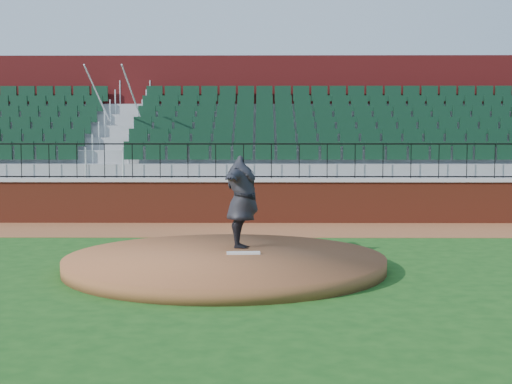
% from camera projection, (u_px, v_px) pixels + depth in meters
% --- Properties ---
extents(ground, '(90.00, 90.00, 0.00)m').
position_uv_depth(ground, '(255.00, 266.00, 13.12)').
color(ground, '#174513').
rests_on(ground, ground).
extents(warning_track, '(34.00, 3.20, 0.01)m').
position_uv_depth(warning_track, '(257.00, 229.00, 18.51)').
color(warning_track, brown).
rests_on(warning_track, ground).
extents(field_wall, '(34.00, 0.35, 1.20)m').
position_uv_depth(field_wall, '(257.00, 202.00, 20.06)').
color(field_wall, maroon).
rests_on(field_wall, ground).
extents(wall_cap, '(34.00, 0.45, 0.10)m').
position_uv_depth(wall_cap, '(257.00, 180.00, 20.01)').
color(wall_cap, '#B7B7B7').
rests_on(wall_cap, field_wall).
extents(wall_railing, '(34.00, 0.05, 1.00)m').
position_uv_depth(wall_railing, '(257.00, 161.00, 19.97)').
color(wall_railing, black).
rests_on(wall_railing, wall_cap).
extents(seating_stands, '(34.00, 5.10, 4.60)m').
position_uv_depth(seating_stands, '(258.00, 144.00, 22.66)').
color(seating_stands, gray).
rests_on(seating_stands, ground).
extents(concourse_wall, '(34.00, 0.50, 5.50)m').
position_uv_depth(concourse_wall, '(258.00, 131.00, 25.42)').
color(concourse_wall, maroon).
rests_on(concourse_wall, ground).
extents(pitchers_mound, '(5.92, 5.92, 0.25)m').
position_uv_depth(pitchers_mound, '(225.00, 262.00, 12.79)').
color(pitchers_mound, brown).
rests_on(pitchers_mound, ground).
extents(pitching_rubber, '(0.64, 0.20, 0.04)m').
position_uv_depth(pitching_rubber, '(243.00, 253.00, 12.94)').
color(pitching_rubber, silver).
rests_on(pitching_rubber, pitchers_mound).
extents(pitcher, '(0.85, 2.31, 1.84)m').
position_uv_depth(pitcher, '(242.00, 202.00, 13.64)').
color(pitcher, black).
rests_on(pitcher, pitchers_mound).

